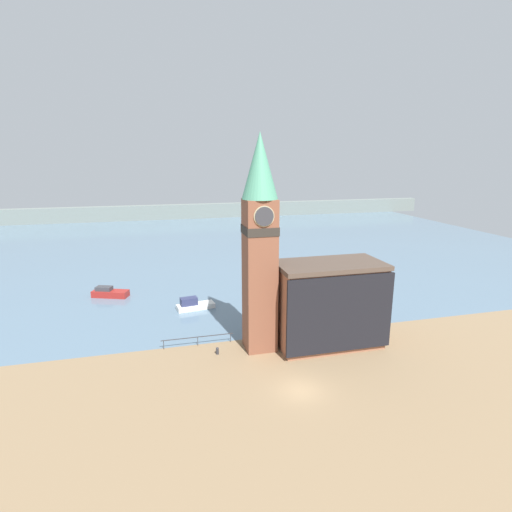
% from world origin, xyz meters
% --- Properties ---
extents(ground_plane, '(160.00, 160.00, 0.00)m').
position_xyz_m(ground_plane, '(0.00, 0.00, 0.00)').
color(ground_plane, '#846B4C').
extents(water, '(160.00, 120.00, 0.00)m').
position_xyz_m(water, '(0.00, 71.70, -0.00)').
color(water, slate).
rests_on(water, ground_plane).
extents(far_shoreline, '(180.00, 3.00, 5.00)m').
position_xyz_m(far_shoreline, '(0.00, 111.70, 2.50)').
color(far_shoreline, slate).
rests_on(far_shoreline, water).
extents(pier_railing, '(8.21, 0.08, 1.09)m').
position_xyz_m(pier_railing, '(-8.24, 11.45, 0.93)').
color(pier_railing, '#333338').
rests_on(pier_railing, ground_plane).
extents(clock_tower, '(3.77, 3.77, 23.52)m').
position_xyz_m(clock_tower, '(-1.49, 9.32, 12.53)').
color(clock_tower, brown).
rests_on(clock_tower, ground_plane).
extents(pier_building, '(12.04, 6.47, 9.67)m').
position_xyz_m(pier_building, '(6.34, 8.28, 4.85)').
color(pier_building, '#935B42').
rests_on(pier_building, ground_plane).
extents(boat_near, '(5.52, 2.64, 1.78)m').
position_xyz_m(boat_near, '(-7.58, 23.03, 0.64)').
color(boat_near, silver).
rests_on(boat_near, water).
extents(boat_far, '(5.76, 3.71, 1.61)m').
position_xyz_m(boat_far, '(-19.68, 31.47, 0.62)').
color(boat_far, maroon).
rests_on(boat_far, water).
extents(mooring_bollard_near, '(0.33, 0.33, 0.81)m').
position_xyz_m(mooring_bollard_near, '(-6.38, 8.85, 0.44)').
color(mooring_bollard_near, '#2D2D33').
rests_on(mooring_bollard_near, ground_plane).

